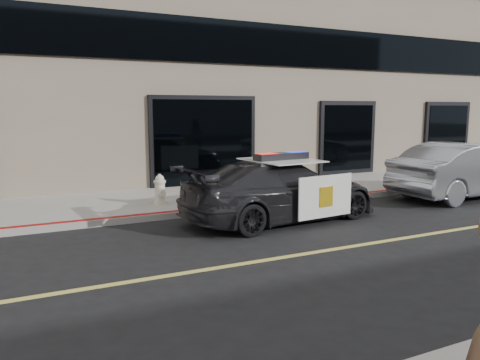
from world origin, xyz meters
name	(u,v)px	position (x,y,z in m)	size (l,w,h in m)	color
ground	(389,241)	(0.00, 0.00, 0.00)	(120.00, 120.00, 0.00)	black
sidewalk_n	(259,193)	(0.00, 5.25, 0.07)	(60.00, 3.50, 0.15)	gray
building_n	(193,12)	(0.00, 10.50, 6.00)	(60.00, 7.00, 12.00)	#756856
police_car	(281,190)	(-0.99, 2.33, 0.68)	(2.82, 5.02, 1.52)	black
silver_sedan	(467,170)	(5.07, 2.38, 0.77)	(4.75, 1.79, 1.55)	#8E939C
fire_hydrant	(160,190)	(-3.15, 4.45, 0.50)	(0.34, 0.48, 0.76)	beige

